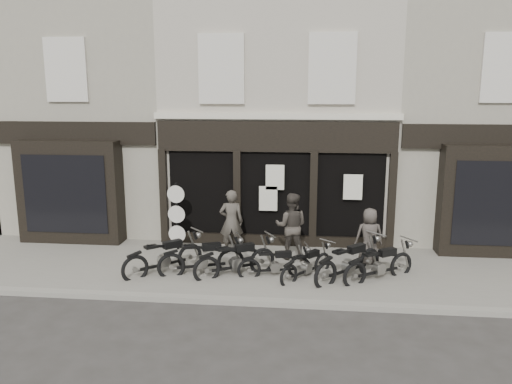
# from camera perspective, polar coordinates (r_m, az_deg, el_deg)

# --- Properties ---
(ground_plane) EXTENTS (90.00, 90.00, 0.00)m
(ground_plane) POSITION_cam_1_polar(r_m,az_deg,el_deg) (12.78, 1.25, -10.47)
(ground_plane) COLOR #2D2B28
(ground_plane) RESTS_ON ground
(pavement) EXTENTS (30.00, 4.20, 0.12)m
(pavement) POSITION_cam_1_polar(r_m,az_deg,el_deg) (13.60, 1.57, -8.82)
(pavement) COLOR slate
(pavement) RESTS_ON ground_plane
(kerb) EXTENTS (30.00, 0.25, 0.13)m
(kerb) POSITION_cam_1_polar(r_m,az_deg,el_deg) (11.61, 0.72, -12.48)
(kerb) COLOR gray
(kerb) RESTS_ON ground_plane
(central_building) EXTENTS (7.30, 6.22, 8.34)m
(central_building) POSITION_cam_1_polar(r_m,az_deg,el_deg) (17.80, 2.92, 9.24)
(central_building) COLOR #A29B8B
(central_building) RESTS_ON ground
(neighbour_left) EXTENTS (5.60, 6.73, 8.34)m
(neighbour_left) POSITION_cam_1_polar(r_m,az_deg,el_deg) (19.17, -16.64, 8.82)
(neighbour_left) COLOR gray
(neighbour_left) RESTS_ON ground
(neighbour_right) EXTENTS (5.60, 6.73, 8.34)m
(neighbour_right) POSITION_cam_1_polar(r_m,az_deg,el_deg) (18.52, 23.15, 8.30)
(neighbour_right) COLOR gray
(neighbour_right) RESTS_ON ground
(motorcycle_0) EXTENTS (1.87, 1.77, 1.11)m
(motorcycle_0) POSITION_cam_1_polar(r_m,az_deg,el_deg) (13.39, -10.43, -7.63)
(motorcycle_0) COLOR black
(motorcycle_0) RESTS_ON ground
(motorcycle_1) EXTENTS (2.17, 1.10, 1.09)m
(motorcycle_1) POSITION_cam_1_polar(r_m,az_deg,el_deg) (13.16, -6.15, -7.87)
(motorcycle_1) COLOR black
(motorcycle_1) RESTS_ON ground
(motorcycle_2) EXTENTS (2.04, 1.43, 1.09)m
(motorcycle_2) POSITION_cam_1_polar(r_m,az_deg,el_deg) (13.00, -2.29, -8.06)
(motorcycle_2) COLOR black
(motorcycle_2) RESTS_ON ground
(motorcycle_3) EXTENTS (1.88, 0.73, 0.92)m
(motorcycle_3) POSITION_cam_1_polar(r_m,az_deg,el_deg) (12.94, 2.22, -8.48)
(motorcycle_3) COLOR black
(motorcycle_3) RESTS_ON ground
(motorcycle_4) EXTENTS (1.41, 1.58, 0.91)m
(motorcycle_4) POSITION_cam_1_polar(r_m,az_deg,el_deg) (12.93, 5.83, -8.55)
(motorcycle_4) COLOR black
(motorcycle_4) RESTS_ON ground
(motorcycle_5) EXTENTS (1.89, 1.82, 1.13)m
(motorcycle_5) POSITION_cam_1_polar(r_m,az_deg,el_deg) (12.97, 10.58, -8.23)
(motorcycle_5) COLOR black
(motorcycle_5) RESTS_ON ground
(motorcycle_6) EXTENTS (1.94, 1.46, 1.06)m
(motorcycle_6) POSITION_cam_1_polar(r_m,az_deg,el_deg) (13.06, 13.93, -8.36)
(motorcycle_6) COLOR black
(motorcycle_6) RESTS_ON ground
(man_left) EXTENTS (0.74, 0.54, 1.88)m
(man_left) POSITION_cam_1_polar(r_m,az_deg,el_deg) (14.46, -2.84, -3.42)
(man_left) COLOR #433E37
(man_left) RESTS_ON pavement
(man_centre) EXTENTS (0.96, 0.77, 1.88)m
(man_centre) POSITION_cam_1_polar(r_m,az_deg,el_deg) (14.03, 4.05, -3.90)
(man_centre) COLOR #3B3530
(man_centre) RESTS_ON pavement
(man_right) EXTENTS (0.81, 0.58, 1.56)m
(man_right) POSITION_cam_1_polar(r_m,az_deg,el_deg) (13.96, 12.82, -4.95)
(man_right) COLOR #423C37
(man_right) RESTS_ON pavement
(advert_sign_post) EXTENTS (0.52, 0.34, 2.14)m
(advert_sign_post) POSITION_cam_1_polar(r_m,az_deg,el_deg) (14.95, -9.04, -3.13)
(advert_sign_post) COLOR black
(advert_sign_post) RESTS_ON ground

